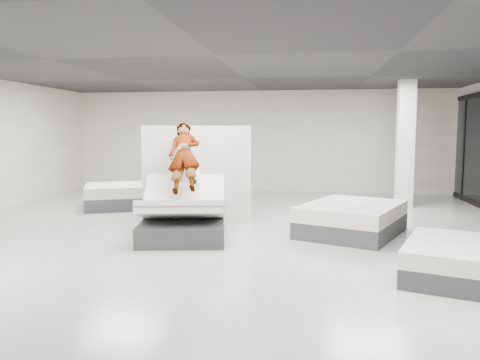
% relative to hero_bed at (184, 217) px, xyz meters
% --- Properties ---
extents(room, '(14.00, 14.04, 3.20)m').
position_rel_hero_bed_xyz_m(room, '(0.64, -0.24, 1.22)').
color(room, beige).
rests_on(room, ground).
extents(hero_bed, '(1.81, 2.20, 1.21)m').
position_rel_hero_bed_xyz_m(hero_bed, '(0.00, 0.00, 0.00)').
color(hero_bed, '#37373C').
rests_on(hero_bed, floor).
extents(person, '(0.86, 1.55, 1.43)m').
position_rel_hero_bed_xyz_m(person, '(-0.06, 0.31, 0.84)').
color(person, slate).
rests_on(person, hero_bed).
extents(remote, '(0.08, 0.15, 0.08)m').
position_rel_hero_bed_xyz_m(remote, '(0.22, 0.01, 0.64)').
color(remote, black).
rests_on(remote, person).
extents(divider_panel, '(2.18, 0.74, 2.04)m').
position_rel_hero_bed_xyz_m(divider_panel, '(-0.05, 1.27, 0.64)').
color(divider_panel, silver).
rests_on(divider_panel, floor).
extents(flat_bed_right_far, '(2.26, 2.53, 0.57)m').
position_rel_hero_bed_xyz_m(flat_bed_right_far, '(3.05, 0.74, -0.10)').
color(flat_bed_right_far, '#37373C').
rests_on(flat_bed_right_far, floor).
extents(flat_bed_right_near, '(1.79, 2.05, 0.47)m').
position_rel_hero_bed_xyz_m(flat_bed_right_near, '(4.22, -1.78, -0.15)').
color(flat_bed_right_near, '#37373C').
rests_on(flat_bed_right_near, floor).
extents(flat_bed_left_far, '(2.57, 2.30, 0.58)m').
position_rel_hero_bed_xyz_m(flat_bed_left_far, '(-2.30, 3.12, -0.09)').
color(flat_bed_left_far, '#37373C').
rests_on(flat_bed_left_far, floor).
extents(column, '(0.40, 0.40, 3.20)m').
position_rel_hero_bed_xyz_m(column, '(4.64, 4.26, 1.22)').
color(column, white).
rests_on(column, floor).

